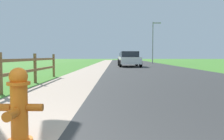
# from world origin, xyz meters

# --- Properties ---
(ground_plane) EXTENTS (120.00, 120.00, 0.00)m
(ground_plane) POSITION_xyz_m (0.00, 25.00, 0.00)
(ground_plane) COLOR #46852F
(road_asphalt) EXTENTS (7.00, 66.00, 0.01)m
(road_asphalt) POSITION_xyz_m (3.50, 27.00, 0.00)
(road_asphalt) COLOR #343434
(road_asphalt) RESTS_ON ground
(curb_concrete) EXTENTS (6.00, 66.00, 0.01)m
(curb_concrete) POSITION_xyz_m (-3.00, 27.00, 0.00)
(curb_concrete) COLOR #BBA28D
(curb_concrete) RESTS_ON ground
(grass_verge) EXTENTS (5.00, 66.00, 0.00)m
(grass_verge) POSITION_xyz_m (-4.50, 27.00, 0.01)
(grass_verge) COLOR #46852F
(grass_verge) RESTS_ON ground
(fire_hydrant) EXTENTS (0.55, 0.45, 0.87)m
(fire_hydrant) POSITION_xyz_m (-0.44, 1.39, 0.44)
(fire_hydrant) COLOR orange
(fire_hydrant) RESTS_ON ground
(rail_fence) EXTENTS (0.11, 10.31, 1.11)m
(rail_fence) POSITION_xyz_m (-2.30, 4.60, 0.64)
(rail_fence) COLOR brown
(rail_fence) RESTS_ON ground
(parked_suv_white) EXTENTS (2.19, 4.90, 1.47)m
(parked_suv_white) POSITION_xyz_m (2.07, 20.88, 0.76)
(parked_suv_white) COLOR white
(parked_suv_white) RESTS_ON ground
(parked_car_beige) EXTENTS (2.23, 4.46, 1.51)m
(parked_car_beige) POSITION_xyz_m (2.20, 31.15, 0.77)
(parked_car_beige) COLOR #C6B793
(parked_car_beige) RESTS_ON ground
(street_lamp) EXTENTS (1.17, 0.20, 5.77)m
(street_lamp) POSITION_xyz_m (6.07, 30.37, 3.47)
(street_lamp) COLOR gray
(street_lamp) RESTS_ON ground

